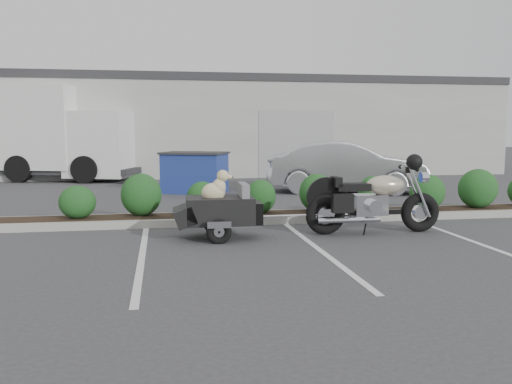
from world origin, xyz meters
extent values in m
plane|color=#38383A|center=(0.00, 0.00, 0.00)|extent=(90.00, 90.00, 0.00)
cube|color=#9E9E93|center=(1.00, 2.20, 0.07)|extent=(12.00, 1.00, 0.15)
cube|color=#9EA099|center=(0.00, 17.00, 2.00)|extent=(26.00, 10.00, 4.00)
torus|color=black|center=(1.66, 0.60, 0.36)|extent=(0.73, 0.20, 0.72)
torus|color=black|center=(3.45, 0.56, 0.36)|extent=(0.73, 0.20, 0.72)
cylinder|color=silver|center=(1.66, 0.60, 0.36)|extent=(0.31, 0.14, 0.30)
cylinder|color=silver|center=(3.45, 0.56, 0.36)|extent=(0.26, 0.11, 0.26)
cylinder|color=silver|center=(3.37, 0.45, 0.76)|extent=(0.47, 0.06, 0.96)
cylinder|color=silver|center=(3.37, 0.67, 0.76)|extent=(0.47, 0.06, 0.96)
cylinder|color=silver|center=(3.20, 0.56, 1.17)|extent=(0.05, 0.76, 0.04)
cylinder|color=silver|center=(3.50, 0.56, 0.99)|extent=(0.13, 0.20, 0.19)
sphere|color=black|center=(3.15, 0.24, 1.30)|extent=(0.29, 0.29, 0.28)
cube|color=silver|center=(2.47, 0.58, 0.52)|extent=(0.60, 0.38, 0.37)
cube|color=black|center=(2.58, 0.58, 0.38)|extent=(0.97, 0.13, 0.09)
ellipsoid|color=#BEB299|center=(2.77, 0.57, 0.86)|extent=(0.72, 0.42, 0.36)
cube|color=black|center=(2.15, 0.59, 0.84)|extent=(0.60, 0.34, 0.13)
cube|color=black|center=(1.86, 0.59, 0.94)|extent=(0.14, 0.33, 0.17)
cylinder|color=silver|center=(2.04, 0.39, 0.28)|extent=(1.14, 0.12, 0.10)
cylinder|color=silver|center=(2.05, 0.78, 0.28)|extent=(1.14, 0.12, 0.10)
cube|color=black|center=(1.87, 0.29, 0.59)|extent=(0.37, 0.16, 0.32)
cube|color=black|center=(-0.22, 0.58, 0.49)|extent=(1.15, 0.80, 0.45)
cube|color=slate|center=(0.19, 0.57, 0.78)|extent=(0.14, 0.67, 0.32)
cube|color=slate|center=(-0.17, 0.58, 0.60)|extent=(0.77, 0.69, 0.04)
cube|color=black|center=(-0.82, 0.59, 0.41)|extent=(0.43, 0.79, 0.40)
cube|color=black|center=(0.38, 0.56, 0.43)|extent=(0.23, 0.55, 0.37)
torus|color=black|center=(-0.29, 0.13, 0.19)|extent=(0.42, 0.13, 0.42)
torus|color=black|center=(-0.26, 1.03, 0.19)|extent=(0.42, 0.13, 0.42)
cube|color=silver|center=(-0.29, 0.07, 0.32)|extent=(0.39, 0.10, 0.11)
cube|color=silver|center=(-0.26, 1.09, 0.32)|extent=(0.39, 0.10, 0.11)
cylinder|color=black|center=(-0.28, 0.58, 0.19)|extent=(0.07, 0.97, 0.04)
cylinder|color=silver|center=(0.64, 0.56, 0.36)|extent=(0.65, 0.05, 0.04)
ellipsoid|color=beige|center=(-0.33, 0.58, 0.79)|extent=(0.41, 0.28, 0.32)
ellipsoid|color=beige|center=(-0.23, 0.58, 0.88)|extent=(0.24, 0.23, 0.30)
sphere|color=beige|center=(-0.17, 0.57, 1.08)|extent=(0.21, 0.21, 0.21)
ellipsoid|color=beige|center=(-0.07, 0.57, 1.05)|extent=(0.15, 0.09, 0.08)
sphere|color=black|center=(-0.01, 0.57, 1.05)|extent=(0.04, 0.04, 0.04)
ellipsoid|color=beige|center=(-0.21, 0.52, 1.10)|extent=(0.05, 0.04, 0.11)
ellipsoid|color=beige|center=(-0.21, 0.63, 1.10)|extent=(0.05, 0.04, 0.11)
cylinder|color=beige|center=(-0.20, 0.51, 0.68)|extent=(0.05, 0.05, 0.13)
cylinder|color=beige|center=(-0.20, 0.64, 0.68)|extent=(0.05, 0.05, 0.13)
imported|color=#B8B9C0|center=(4.22, 6.74, 0.76)|extent=(4.89, 2.94, 1.52)
cube|color=navy|center=(-0.23, 7.50, 0.58)|extent=(2.06, 1.76, 1.16)
cube|color=#2D2D30|center=(-0.23, 7.50, 1.18)|extent=(2.18, 1.89, 0.06)
cube|color=silver|center=(-3.27, 12.03, 1.34)|extent=(2.77, 2.98, 2.35)
cube|color=black|center=(-3.27, 12.03, 1.02)|extent=(0.68, 1.97, 1.07)
cube|color=silver|center=(-6.44, 13.00, 1.92)|extent=(5.45, 3.90, 2.99)
cube|color=#2D2D30|center=(-5.62, 12.75, 0.37)|extent=(7.84, 4.45, 0.21)
cylinder|color=black|center=(-3.82, 10.97, 0.48)|extent=(1.01, 0.57, 0.96)
cylinder|color=black|center=(-3.13, 13.21, 0.48)|extent=(1.01, 0.57, 0.96)
cylinder|color=black|center=(-6.17, 11.69, 0.48)|extent=(1.01, 0.57, 0.96)
cylinder|color=black|center=(-5.48, 13.94, 0.48)|extent=(1.01, 0.57, 0.96)
camera|label=1|loc=(-1.18, -8.56, 1.85)|focal=38.00mm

